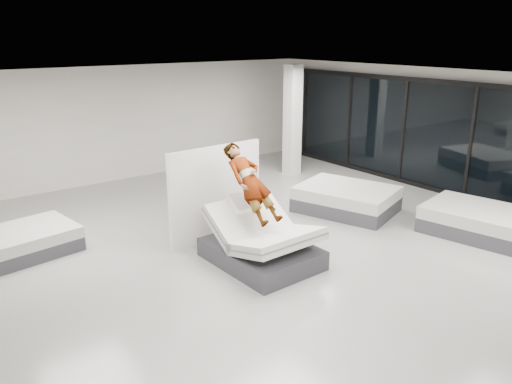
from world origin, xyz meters
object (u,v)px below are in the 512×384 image
hero_bed (262,243)px  flat_bed_right_far (346,199)px  column (292,121)px  person (251,194)px  remote (272,208)px  divider_panel (216,194)px  flat_bed_left_far (25,241)px  flat_bed_right_near (478,221)px

hero_bed → flat_bed_right_far: (3.31, 1.01, -0.09)m
flat_bed_right_far → column: 3.73m
person → remote: bearing=-57.8°
hero_bed → person: 0.91m
hero_bed → column: (4.46, 4.30, 1.22)m
divider_panel → person: bearing=-90.8°
flat_bed_right_far → column: (1.15, 3.29, 1.30)m
divider_panel → column: 5.37m
flat_bed_left_far → column: column is taller
flat_bed_left_far → column: bearing=9.1°
hero_bed → person: size_ratio=1.19×
divider_panel → flat_bed_left_far: divider_panel is taller
hero_bed → column: bearing=43.9°
hero_bed → remote: bearing=-8.1°
hero_bed → divider_panel: bearing=91.5°
person → flat_bed_right_near: (4.49, -1.94, -0.96)m
remote → column: (4.24, 4.33, 0.57)m
person → flat_bed_left_far: 4.43m
hero_bed → divider_panel: (-0.04, 1.44, 0.59)m
remote → divider_panel: bearing=98.7°
person → remote: person is taller
person → flat_bed_right_far: size_ratio=0.67×
flat_bed_right_near → person: bearing=156.6°
hero_bed → flat_bed_left_far: size_ratio=1.05×
remote → flat_bed_right_far: 3.35m
divider_panel → column: bearing=30.1°
hero_bed → remote: (0.22, -0.03, 0.65)m
flat_bed_right_far → hero_bed: bearing=-163.1°
hero_bed → flat_bed_right_near: size_ratio=0.88×
flat_bed_right_far → divider_panel: bearing=172.7°
hero_bed → flat_bed_right_far: hero_bed is taller
divider_panel → column: column is taller
hero_bed → flat_bed_right_far: bearing=16.9°
flat_bed_right_far → column: column is taller
divider_panel → flat_bed_right_near: bearing=-36.5°
person → hero_bed: bearing=-90.0°
flat_bed_left_far → flat_bed_right_far: bearing=-17.0°
flat_bed_right_far → flat_bed_left_far: 6.97m
person → flat_bed_right_near: 4.98m
flat_bed_right_near → flat_bed_left_far: bearing=149.1°
divider_panel → flat_bed_right_far: 3.45m
remote → divider_panel: divider_panel is taller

